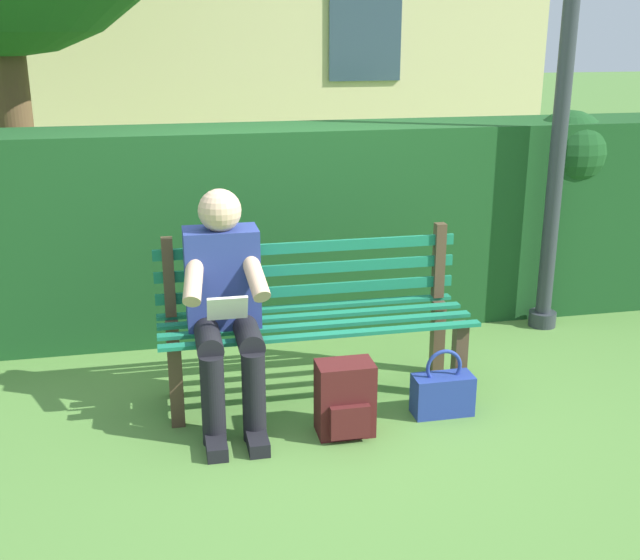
# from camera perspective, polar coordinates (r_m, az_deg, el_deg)

# --- Properties ---
(ground) EXTENTS (60.00, 60.00, 0.00)m
(ground) POSITION_cam_1_polar(r_m,az_deg,el_deg) (4.42, -0.27, -8.45)
(ground) COLOR #517F38
(park_bench) EXTENTS (1.69, 0.50, 0.90)m
(park_bench) POSITION_cam_1_polar(r_m,az_deg,el_deg) (4.30, -0.48, -2.55)
(park_bench) COLOR #4C3828
(park_bench) RESTS_ON ground
(person_seated) EXTENTS (0.44, 0.73, 1.19)m
(person_seated) POSITION_cam_1_polar(r_m,az_deg,el_deg) (4.01, -6.93, -1.51)
(person_seated) COLOR navy
(person_seated) RESTS_ON ground
(hedge_backdrop) EXTENTS (5.53, 0.68, 1.42)m
(hedge_backdrop) POSITION_cam_1_polar(r_m,az_deg,el_deg) (5.34, 1.08, 4.26)
(hedge_backdrop) COLOR #19471E
(hedge_backdrop) RESTS_ON ground
(backpack) EXTENTS (0.28, 0.25, 0.38)m
(backpack) POSITION_cam_1_polar(r_m,az_deg,el_deg) (3.97, 1.83, -8.65)
(backpack) COLOR #4C1919
(backpack) RESTS_ON ground
(handbag) EXTENTS (0.32, 0.15, 0.37)m
(handbag) POSITION_cam_1_polar(r_m,az_deg,el_deg) (4.23, 8.90, -8.10)
(handbag) COLOR navy
(handbag) RESTS_ON ground
(lamp_post) EXTENTS (0.24, 0.24, 3.36)m
(lamp_post) POSITION_cam_1_polar(r_m,az_deg,el_deg) (5.28, 17.63, 16.73)
(lamp_post) COLOR #2D3338
(lamp_post) RESTS_ON ground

